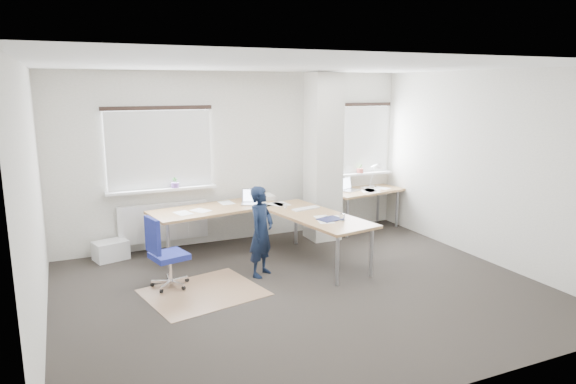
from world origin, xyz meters
name	(u,v)px	position (x,y,z in m)	size (l,w,h in m)	color
ground	(303,290)	(0.00, 0.00, 0.00)	(6.00, 6.00, 0.00)	black
room_shell	(302,150)	(0.18, 0.45, 1.75)	(6.04, 5.04, 2.82)	beige
floor_mat	(204,292)	(-1.19, 0.44, 0.00)	(1.38, 1.17, 0.01)	#926D4F
white_crate	(111,250)	(-2.13, 2.25, 0.14)	(0.47, 0.33, 0.28)	white
desk_main	(266,213)	(0.05, 1.42, 0.69)	(2.82, 2.63, 0.96)	olive
desk_side	(364,192)	(2.25, 2.15, 0.69)	(1.50, 0.93, 1.22)	olive
task_chair	(167,268)	(-1.57, 0.80, 0.27)	(0.53, 0.52, 0.96)	navy
person	(261,231)	(-0.29, 0.72, 0.62)	(0.46, 0.30, 1.25)	black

